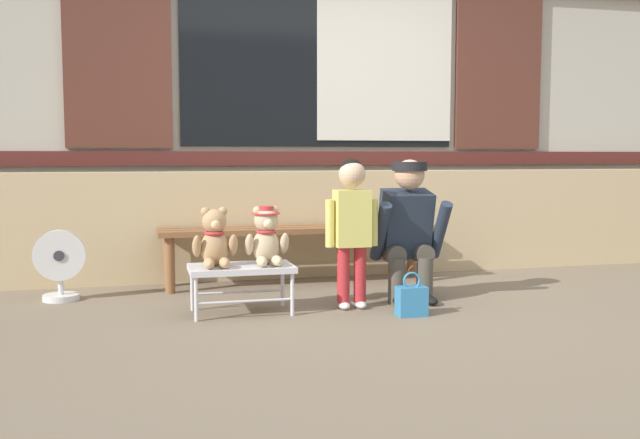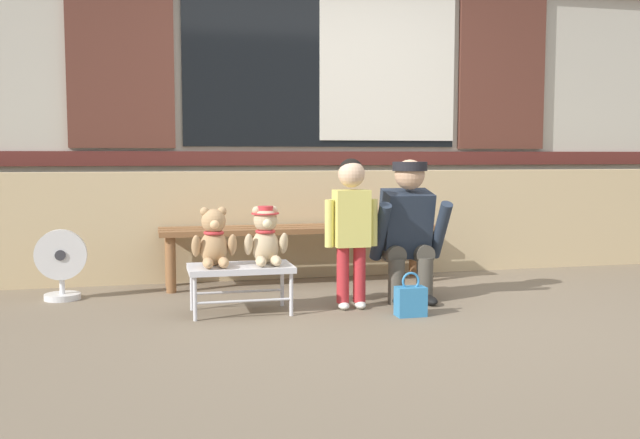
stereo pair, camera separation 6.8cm
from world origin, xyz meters
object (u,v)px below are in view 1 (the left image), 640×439
object	(u,v)px
small_display_bench	(241,271)
adult_crouching	(408,230)
child_standing	(352,216)
floor_fan	(60,266)
teddy_bear_with_hat	(266,237)
handbag_on_ground	(411,300)
wooden_bench_long	(299,235)
teddy_bear_plain	(215,240)

from	to	relation	value
small_display_bench	adult_crouching	size ratio (longest dim) A/B	0.67
child_standing	floor_fan	bearing A→B (deg)	158.62
teddy_bear_with_hat	child_standing	size ratio (longest dim) A/B	0.38
child_standing	adult_crouching	xyz separation A→B (m)	(0.44, 0.15, -0.11)
adult_crouching	handbag_on_ground	xyz separation A→B (m)	(-0.15, -0.45, -0.38)
wooden_bench_long	small_display_bench	distance (m)	1.08
wooden_bench_long	teddy_bear_plain	distance (m)	1.17
adult_crouching	floor_fan	world-z (taller)	adult_crouching
floor_fan	child_standing	bearing A→B (deg)	-21.38
handbag_on_ground	floor_fan	world-z (taller)	floor_fan
adult_crouching	child_standing	bearing A→B (deg)	-161.07
child_standing	small_display_bench	bearing A→B (deg)	177.52
small_display_bench	handbag_on_ground	size ratio (longest dim) A/B	2.35
teddy_bear_plain	floor_fan	world-z (taller)	teddy_bear_plain
adult_crouching	teddy_bear_plain	bearing A→B (deg)	-174.78
teddy_bear_plain	adult_crouching	distance (m)	1.31
handbag_on_ground	teddy_bear_with_hat	bearing A→B (deg)	158.49
child_standing	handbag_on_ground	xyz separation A→B (m)	(0.29, -0.30, -0.50)
teddy_bear_with_hat	adult_crouching	distance (m)	0.99
teddy_bear_plain	floor_fan	size ratio (longest dim) A/B	0.76
teddy_bear_plain	floor_fan	distance (m)	1.21
wooden_bench_long	teddy_bear_with_hat	bearing A→B (deg)	-114.38
child_standing	floor_fan	xyz separation A→B (m)	(-1.83, 0.72, -0.35)
small_display_bench	floor_fan	xyz separation A→B (m)	(-1.13, 0.69, -0.03)
wooden_bench_long	adult_crouching	size ratio (longest dim) A/B	2.21
wooden_bench_long	floor_fan	xyz separation A→B (m)	(-1.70, -0.22, -0.13)
wooden_bench_long	teddy_bear_plain	world-z (taller)	teddy_bear_plain
teddy_bear_with_hat	adult_crouching	size ratio (longest dim) A/B	0.38
wooden_bench_long	handbag_on_ground	size ratio (longest dim) A/B	7.72
wooden_bench_long	floor_fan	bearing A→B (deg)	-172.53
child_standing	teddy_bear_plain	bearing A→B (deg)	177.88
wooden_bench_long	child_standing	world-z (taller)	child_standing
small_display_bench	adult_crouching	xyz separation A→B (m)	(1.14, 0.12, 0.21)
teddy_bear_with_hat	floor_fan	world-z (taller)	teddy_bear_with_hat
small_display_bench	floor_fan	bearing A→B (deg)	148.67
small_display_bench	wooden_bench_long	bearing A→B (deg)	57.87
teddy_bear_plain	handbag_on_ground	world-z (taller)	teddy_bear_plain
teddy_bear_with_hat	small_display_bench	bearing A→B (deg)	-179.23
small_display_bench	floor_fan	distance (m)	1.32
small_display_bench	teddy_bear_plain	world-z (taller)	teddy_bear_plain
teddy_bear_plain	adult_crouching	size ratio (longest dim) A/B	0.38
small_display_bench	teddy_bear_plain	bearing A→B (deg)	179.49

